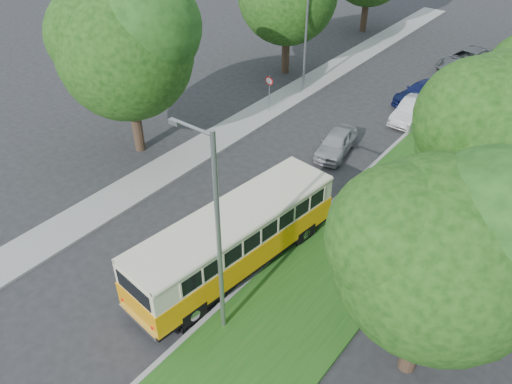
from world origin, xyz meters
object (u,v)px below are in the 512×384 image
Objects in this scene: car_blue at (423,93)px; car_grey at (468,60)px; lamppost_far at (305,31)px; vintage_bus at (235,240)px; lamppost_near at (216,233)px; car_white at (413,110)px; car_silver at (336,143)px.

car_grey reaches higher than car_blue.
lamppost_far is 17.68m from vintage_bus.
vintage_bus is 19.21m from car_blue.
lamppost_far is (-8.91, 18.50, -0.25)m from lamppost_near.
lamppost_far reaches higher than car_white.
lamppost_far is 1.99× the size of car_silver.
car_white reaches higher than car_silver.
car_blue is at bearing 100.73° from car_white.
vintage_bus is at bearing -77.48° from car_grey.
car_grey is at bearing 92.58° from lamppost_near.
car_white is 10.00m from car_grey.
car_white reaches higher than car_blue.
vintage_bus is at bearing 120.37° from lamppost_near.
car_silver is 16.28m from car_grey.
car_grey is (0.43, 7.21, 0.10)m from car_blue.
car_blue is 7.22m from car_grey.
car_silver is at bearing -43.16° from lamppost_far.
car_silver is at bearing 102.68° from lamppost_near.
car_blue is (-0.53, 2.79, -0.00)m from car_white.
car_grey is at bearing 95.96° from vintage_bus.
car_silver is at bearing -82.52° from car_grey.
vintage_bus reaches higher than car_white.
vintage_bus is at bearing -65.12° from lamppost_far.
car_grey reaches higher than car_silver.
vintage_bus is 2.50× the size of car_silver.
car_grey is at bearing 102.21° from car_blue.
car_blue reaches higher than car_silver.
lamppost_near reaches higher than car_blue.
car_grey is (7.60, 10.56, -3.36)m from lamppost_far.
car_silver is at bearing -105.31° from car_white.
lamppost_far is 13.44m from car_grey.
car_blue is at bearing 97.05° from vintage_bus.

